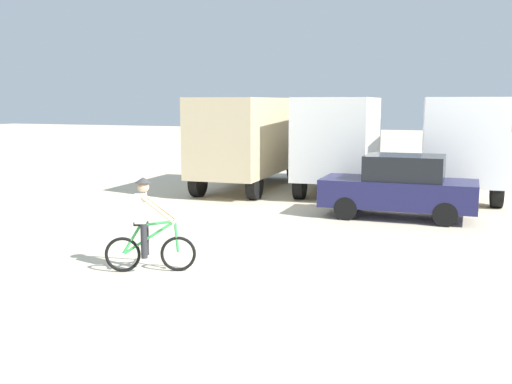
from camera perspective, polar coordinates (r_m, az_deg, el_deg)
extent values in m
plane|color=beige|center=(10.60, -5.60, -9.08)|extent=(120.00, 120.00, 0.00)
cube|color=#CCB78E|center=(21.45, -1.28, 5.39)|extent=(2.62, 5.30, 2.70)
cube|color=#2D2D33|center=(24.70, 1.41, 4.66)|extent=(2.26, 1.59, 2.00)
cube|color=black|center=(25.34, 1.89, 5.55)|extent=(2.03, 0.17, 0.80)
cylinder|color=black|center=(25.01, -0.90, 2.41)|extent=(0.36, 1.01, 1.00)
cylinder|color=black|center=(24.41, 3.62, 2.24)|extent=(0.36, 1.01, 1.00)
cylinder|color=black|center=(20.41, -5.57, 0.95)|extent=(0.36, 1.01, 1.00)
cylinder|color=black|center=(19.67, -0.14, 0.70)|extent=(0.36, 1.01, 1.00)
cube|color=white|center=(21.18, 7.94, 5.27)|extent=(2.81, 5.38, 2.70)
cube|color=#2D2D33|center=(24.57, 9.10, 4.53)|extent=(2.31, 1.67, 2.00)
cube|color=black|center=(25.25, 9.32, 5.43)|extent=(2.02, 0.24, 0.80)
cylinder|color=black|center=(24.72, 6.66, 2.28)|extent=(0.40, 1.02, 1.00)
cylinder|color=black|center=(24.46, 11.38, 2.10)|extent=(0.40, 1.02, 1.00)
cylinder|color=black|center=(19.85, 4.21, 0.75)|extent=(0.40, 1.02, 1.00)
cylinder|color=black|center=(19.53, 10.07, 0.51)|extent=(0.40, 1.02, 1.00)
cube|color=white|center=(21.07, 18.96, 4.86)|extent=(2.92, 5.42, 2.70)
cube|color=#2D2D33|center=(24.49, 18.40, 4.18)|extent=(2.34, 1.72, 2.00)
cube|color=black|center=(25.16, 18.35, 5.09)|extent=(2.02, 0.29, 0.80)
cylinder|color=black|center=(24.44, 15.91, 1.93)|extent=(0.42, 1.03, 1.00)
cylinder|color=black|center=(24.56, 20.67, 1.73)|extent=(0.42, 1.03, 1.00)
cylinder|color=black|center=(19.49, 16.06, 0.29)|extent=(0.42, 1.03, 1.00)
cylinder|color=black|center=(19.64, 22.02, 0.05)|extent=(0.42, 1.03, 1.00)
cube|color=#1E1E4C|center=(17.04, 13.42, -0.09)|extent=(4.24, 1.85, 0.76)
cube|color=black|center=(16.93, 14.01, 2.29)|extent=(2.13, 1.64, 0.68)
cylinder|color=black|center=(16.53, 8.58, -1.55)|extent=(0.64, 0.23, 0.64)
cylinder|color=black|center=(18.05, 9.55, -0.72)|extent=(0.64, 0.23, 0.64)
cylinder|color=black|center=(16.24, 17.62, -2.05)|extent=(0.64, 0.23, 0.64)
cylinder|color=black|center=(17.78, 17.83, -1.16)|extent=(0.64, 0.23, 0.64)
torus|color=black|center=(11.55, -7.44, -5.88)|extent=(0.65, 0.33, 0.68)
cylinder|color=silver|center=(11.55, -7.44, -5.88)|extent=(0.11, 0.11, 0.08)
torus|color=black|center=(11.67, -12.61, -5.85)|extent=(0.65, 0.33, 0.68)
cylinder|color=silver|center=(11.67, -12.61, -5.85)|extent=(0.11, 0.11, 0.08)
cylinder|color=green|center=(11.53, -10.21, -4.33)|extent=(0.96, 0.46, 0.68)
cylinder|color=green|center=(11.45, -9.39, -2.97)|extent=(0.62, 0.31, 0.13)
cylinder|color=green|center=(11.58, -11.81, -4.52)|extent=(0.37, 0.20, 0.59)
cylinder|color=green|center=(11.47, -7.60, -4.33)|extent=(0.11, 0.09, 0.64)
cylinder|color=silver|center=(11.41, -7.75, -2.76)|extent=(0.24, 0.49, 0.04)
cube|color=black|center=(11.49, -11.01, -3.02)|extent=(0.27, 0.21, 0.06)
cube|color=silver|center=(11.43, -10.96, -1.49)|extent=(0.31, 0.37, 0.56)
sphere|color=tan|center=(11.36, -10.71, 0.49)|extent=(0.22, 0.22, 0.22)
cone|color=#333333|center=(11.34, -10.73, 1.14)|extent=(0.32, 0.32, 0.10)
cylinder|color=#26262B|center=(11.67, -10.49, -4.33)|extent=(0.12, 0.12, 0.66)
cylinder|color=#26262B|center=(11.42, -10.66, -4.62)|extent=(0.12, 0.12, 0.66)
cylinder|color=tan|center=(11.57, -9.18, -1.40)|extent=(0.58, 0.34, 0.53)
cylinder|color=tan|center=(11.21, -9.37, -1.72)|extent=(0.61, 0.26, 0.53)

